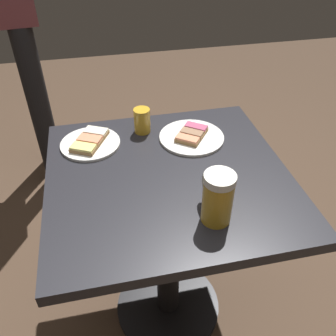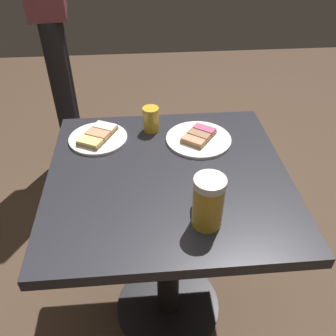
{
  "view_description": "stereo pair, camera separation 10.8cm",
  "coord_description": "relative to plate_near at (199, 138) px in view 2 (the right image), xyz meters",
  "views": [
    {
      "loc": [
        -0.83,
        0.18,
        1.44
      ],
      "look_at": [
        0.0,
        0.0,
        0.77
      ],
      "focal_mm": 38.14,
      "sensor_mm": 36.0,
      "label": 1
    },
    {
      "loc": [
        -0.84,
        0.07,
        1.44
      ],
      "look_at": [
        0.0,
        0.0,
        0.77
      ],
      "focal_mm": 38.14,
      "sensor_mm": 36.0,
      "label": 2
    }
  ],
  "objects": [
    {
      "name": "patron_standing",
      "position": [
        0.93,
        0.63,
        0.22
      ],
      "size": [
        0.34,
        0.22,
        1.68
      ],
      "rotation": [
        0.0,
        0.0,
        -3.01
      ],
      "color": "black",
      "rests_on": "ground_plane"
    },
    {
      "name": "plate_far",
      "position": [
        0.03,
        0.35,
        0.0
      ],
      "size": [
        0.2,
        0.2,
        0.03
      ],
      "color": "white",
      "rests_on": "cafe_table"
    },
    {
      "name": "beer_glass_small",
      "position": [
        0.08,
        0.16,
        0.04
      ],
      "size": [
        0.06,
        0.06,
        0.09
      ],
      "primitive_type": "cylinder",
      "color": "gold",
      "rests_on": "cafe_table"
    },
    {
      "name": "cafe_table",
      "position": [
        -0.17,
        0.12,
        -0.18
      ],
      "size": [
        0.71,
        0.74,
        0.75
      ],
      "color": "black",
      "rests_on": "ground_plane"
    },
    {
      "name": "ground_plane",
      "position": [
        -0.17,
        0.12,
        -0.76
      ],
      "size": [
        6.0,
        6.0,
        0.0
      ],
      "primitive_type": "plane",
      "color": "#4C3828"
    },
    {
      "name": "beer_mug",
      "position": [
        -0.38,
        0.04,
        0.07
      ],
      "size": [
        0.13,
        0.08,
        0.15
      ],
      "color": "gold",
      "rests_on": "cafe_table"
    },
    {
      "name": "plate_near",
      "position": [
        0.0,
        0.0,
        0.0
      ],
      "size": [
        0.23,
        0.23,
        0.03
      ],
      "color": "white",
      "rests_on": "cafe_table"
    }
  ]
}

